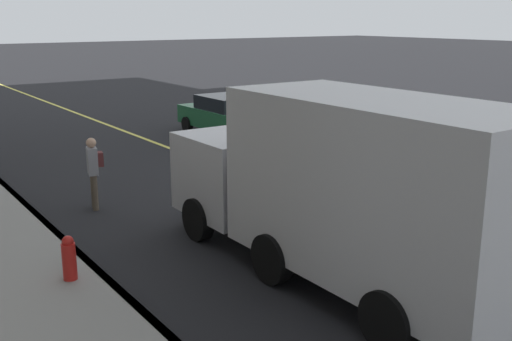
{
  "coord_description": "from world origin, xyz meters",
  "views": [
    {
      "loc": [
        -12.12,
        9.49,
        4.53
      ],
      "look_at": [
        -1.72,
        2.21,
        1.29
      ],
      "focal_mm": 42.36,
      "sensor_mm": 36.0,
      "label": 1
    }
  ],
  "objects_px": {
    "car_green": "(226,115)",
    "fire_hydrant": "(69,262)",
    "pedestrian_with_backpack": "(94,167)",
    "car_maroon": "(397,163)",
    "traffic_light_mast": "(27,20)",
    "truck_white": "(344,186)"
  },
  "relations": [
    {
      "from": "truck_white",
      "to": "car_green",
      "type": "bearing_deg",
      "value": -23.79
    },
    {
      "from": "truck_white",
      "to": "pedestrian_with_backpack",
      "type": "bearing_deg",
      "value": 18.06
    },
    {
      "from": "pedestrian_with_backpack",
      "to": "traffic_light_mast",
      "type": "bearing_deg",
      "value": 2.5
    },
    {
      "from": "traffic_light_mast",
      "to": "fire_hydrant",
      "type": "bearing_deg",
      "value": 167.46
    },
    {
      "from": "car_maroon",
      "to": "truck_white",
      "type": "relative_size",
      "value": 0.56
    },
    {
      "from": "car_maroon",
      "to": "traffic_light_mast",
      "type": "xyz_separation_m",
      "value": [
        7.09,
        7.3,
        3.66
      ]
    },
    {
      "from": "car_green",
      "to": "fire_hydrant",
      "type": "relative_size",
      "value": 4.92
    },
    {
      "from": "car_maroon",
      "to": "pedestrian_with_backpack",
      "type": "bearing_deg",
      "value": 66.45
    },
    {
      "from": "car_maroon",
      "to": "fire_hydrant",
      "type": "xyz_separation_m",
      "value": [
        -0.89,
        9.08,
        -0.31
      ]
    },
    {
      "from": "car_maroon",
      "to": "fire_hydrant",
      "type": "distance_m",
      "value": 9.12
    },
    {
      "from": "car_green",
      "to": "truck_white",
      "type": "height_order",
      "value": "truck_white"
    },
    {
      "from": "car_green",
      "to": "car_maroon",
      "type": "bearing_deg",
      "value": 176.75
    },
    {
      "from": "car_green",
      "to": "traffic_light_mast",
      "type": "bearing_deg",
      "value": 105.74
    },
    {
      "from": "pedestrian_with_backpack",
      "to": "fire_hydrant",
      "type": "bearing_deg",
      "value": 154.0
    },
    {
      "from": "car_maroon",
      "to": "pedestrian_with_backpack",
      "type": "height_order",
      "value": "pedestrian_with_backpack"
    },
    {
      "from": "traffic_light_mast",
      "to": "fire_hydrant",
      "type": "height_order",
      "value": "traffic_light_mast"
    },
    {
      "from": "car_green",
      "to": "traffic_light_mast",
      "type": "relative_size",
      "value": 0.71
    },
    {
      "from": "car_maroon",
      "to": "fire_hydrant",
      "type": "relative_size",
      "value": 4.56
    },
    {
      "from": "car_green",
      "to": "fire_hydrant",
      "type": "height_order",
      "value": "car_green"
    },
    {
      "from": "pedestrian_with_backpack",
      "to": "traffic_light_mast",
      "type": "xyz_separation_m",
      "value": [
        3.98,
        0.17,
        3.4
      ]
    },
    {
      "from": "fire_hydrant",
      "to": "truck_white",
      "type": "bearing_deg",
      "value": -120.93
    },
    {
      "from": "pedestrian_with_backpack",
      "to": "fire_hydrant",
      "type": "distance_m",
      "value": 4.48
    }
  ]
}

